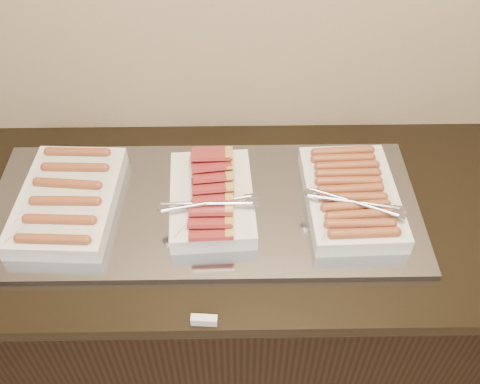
# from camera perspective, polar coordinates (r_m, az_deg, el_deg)

# --- Properties ---
(counter) EXTENTS (2.06, 0.76, 0.90)m
(counter) POSITION_cam_1_polar(r_m,az_deg,el_deg) (1.87, -2.24, -11.05)
(counter) COLOR black
(counter) RESTS_ON ground
(warming_tray) EXTENTS (1.20, 0.50, 0.02)m
(warming_tray) POSITION_cam_1_polar(r_m,az_deg,el_deg) (1.51, -3.83, -1.62)
(warming_tray) COLOR gray
(warming_tray) RESTS_ON counter
(dish_left) EXTENTS (0.28, 0.40, 0.07)m
(dish_left) POSITION_cam_1_polar(r_m,az_deg,el_deg) (1.55, -17.85, -0.73)
(dish_left) COLOR silver
(dish_left) RESTS_ON warming_tray
(dish_center) EXTENTS (0.27, 0.36, 0.09)m
(dish_center) POSITION_cam_1_polar(r_m,az_deg,el_deg) (1.47, -3.07, -0.59)
(dish_center) COLOR silver
(dish_center) RESTS_ON warming_tray
(dish_right) EXTENTS (0.27, 0.38, 0.08)m
(dish_right) POSITION_cam_1_polar(r_m,az_deg,el_deg) (1.50, 11.77, -0.39)
(dish_right) COLOR silver
(dish_right) RESTS_ON warming_tray
(label_holder) EXTENTS (0.06, 0.02, 0.02)m
(label_holder) POSITION_cam_1_polar(r_m,az_deg,el_deg) (1.29, -3.85, -13.49)
(label_holder) COLOR silver
(label_holder) RESTS_ON counter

